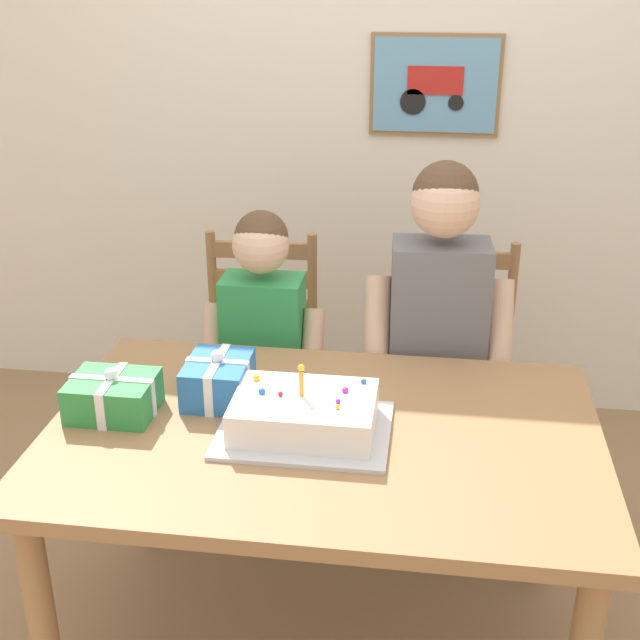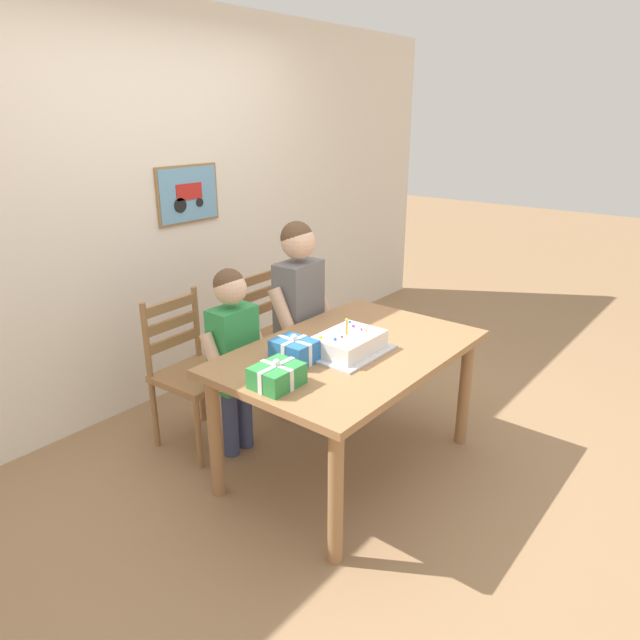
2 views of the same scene
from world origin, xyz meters
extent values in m
plane|color=#997551|center=(0.00, 0.00, 0.00)|extent=(20.00, 20.00, 0.00)
cube|color=silver|center=(0.00, 1.60, 1.30)|extent=(6.40, 0.08, 2.60)
cube|color=olive|center=(0.23, 1.55, 1.39)|extent=(0.51, 0.02, 0.39)
cube|color=#669EC6|center=(0.23, 1.54, 1.39)|extent=(0.48, 0.01, 0.36)
cube|color=red|center=(0.23, 1.54, 1.41)|extent=(0.22, 0.01, 0.11)
cylinder|color=black|center=(0.15, 1.54, 1.32)|extent=(0.10, 0.01, 0.10)
cylinder|color=black|center=(0.31, 1.54, 1.32)|extent=(0.06, 0.01, 0.06)
cube|color=#9E7047|center=(0.00, 0.00, 0.71)|extent=(1.44, 0.94, 0.04)
cylinder|color=#9E7047|center=(-0.64, -0.39, 0.34)|extent=(0.07, 0.07, 0.69)
cylinder|color=#9E7047|center=(0.64, -0.39, 0.34)|extent=(0.07, 0.07, 0.69)
cylinder|color=#9E7047|center=(-0.64, 0.39, 0.34)|extent=(0.07, 0.07, 0.69)
cylinder|color=#9E7047|center=(0.64, 0.39, 0.34)|extent=(0.07, 0.07, 0.69)
cube|color=silver|center=(-0.04, -0.02, 0.74)|extent=(0.44, 0.34, 0.01)
cube|color=white|center=(-0.04, -0.02, 0.79)|extent=(0.36, 0.26, 0.09)
cylinder|color=orange|center=(-0.05, -0.01, 0.87)|extent=(0.01, 0.01, 0.07)
sphere|color=yellow|center=(-0.05, -0.01, 0.91)|extent=(0.02, 0.02, 0.02)
sphere|color=blue|center=(-0.16, -0.01, 0.84)|extent=(0.02, 0.02, 0.02)
sphere|color=purple|center=(0.04, -0.04, 0.84)|extent=(0.01, 0.01, 0.01)
sphere|color=purple|center=(0.05, 0.02, 0.84)|extent=(0.02, 0.02, 0.02)
sphere|color=yellow|center=(-0.18, 0.06, 0.84)|extent=(0.02, 0.02, 0.02)
sphere|color=blue|center=(0.10, 0.08, 0.84)|extent=(0.02, 0.02, 0.02)
sphere|color=red|center=(-0.11, -0.02, 0.84)|extent=(0.01, 0.01, 0.01)
sphere|color=yellow|center=(0.05, -0.07, 0.84)|extent=(0.01, 0.01, 0.01)
cube|color=#2D8E42|center=(-0.57, 0.01, 0.78)|extent=(0.22, 0.18, 0.10)
cube|color=white|center=(-0.57, 0.01, 0.78)|extent=(0.23, 0.02, 0.11)
cube|color=white|center=(-0.57, 0.01, 0.78)|extent=(0.02, 0.19, 0.11)
sphere|color=white|center=(-0.57, 0.01, 0.85)|extent=(0.04, 0.04, 0.04)
cube|color=#286BB7|center=(-0.31, 0.13, 0.79)|extent=(0.17, 0.21, 0.11)
cube|color=white|center=(-0.31, 0.13, 0.79)|extent=(0.17, 0.02, 0.12)
cube|color=white|center=(-0.31, 0.13, 0.79)|extent=(0.02, 0.21, 0.12)
sphere|color=white|center=(-0.31, 0.13, 0.86)|extent=(0.04, 0.04, 0.04)
cube|color=#996B42|center=(-0.36, 0.85, 0.45)|extent=(0.44, 0.44, 0.04)
cylinder|color=#996B42|center=(-0.16, 0.67, 0.21)|extent=(0.04, 0.04, 0.43)
cylinder|color=#996B42|center=(-0.54, 0.65, 0.21)|extent=(0.04, 0.04, 0.43)
cylinder|color=#996B42|center=(-0.18, 1.05, 0.21)|extent=(0.04, 0.04, 0.43)
cylinder|color=#996B42|center=(-0.56, 1.03, 0.21)|extent=(0.04, 0.04, 0.43)
cylinder|color=#996B42|center=(-0.18, 1.05, 0.70)|extent=(0.04, 0.04, 0.45)
cylinder|color=#996B42|center=(-0.56, 1.03, 0.70)|extent=(0.04, 0.04, 0.45)
cube|color=#996B42|center=(-0.37, 1.04, 0.63)|extent=(0.36, 0.04, 0.06)
cube|color=#996B42|center=(-0.37, 1.04, 0.74)|extent=(0.36, 0.04, 0.06)
cube|color=#996B42|center=(-0.37, 1.04, 0.85)|extent=(0.36, 0.04, 0.06)
cube|color=#996B42|center=(0.36, 0.85, 0.45)|extent=(0.43, 0.43, 0.04)
cylinder|color=#996B42|center=(0.56, 0.66, 0.21)|extent=(0.04, 0.04, 0.43)
cylinder|color=#996B42|center=(0.18, 0.65, 0.21)|extent=(0.04, 0.04, 0.43)
cylinder|color=#996B42|center=(0.55, 1.04, 0.21)|extent=(0.04, 0.04, 0.43)
cylinder|color=#996B42|center=(0.17, 1.03, 0.21)|extent=(0.04, 0.04, 0.43)
cylinder|color=#996B42|center=(0.55, 1.04, 0.70)|extent=(0.04, 0.04, 0.45)
cylinder|color=#996B42|center=(0.17, 1.03, 0.70)|extent=(0.04, 0.04, 0.45)
cube|color=#996B42|center=(0.36, 1.04, 0.63)|extent=(0.36, 0.03, 0.06)
cube|color=#996B42|center=(0.36, 1.04, 0.74)|extent=(0.36, 0.03, 0.06)
cube|color=#996B42|center=(0.36, 1.04, 0.85)|extent=(0.36, 0.03, 0.06)
cylinder|color=#38426B|center=(0.35, 0.61, 0.25)|extent=(0.11, 0.11, 0.49)
cylinder|color=#38426B|center=(0.22, 0.60, 0.25)|extent=(0.11, 0.11, 0.49)
cube|color=slate|center=(0.29, 0.61, 0.77)|extent=(0.31, 0.21, 0.56)
cylinder|color=#E0B293|center=(0.48, 0.58, 0.75)|extent=(0.10, 0.24, 0.37)
cylinder|color=#E0B293|center=(0.10, 0.56, 0.75)|extent=(0.10, 0.24, 0.37)
sphere|color=#E0B293|center=(0.29, 0.61, 1.18)|extent=(0.21, 0.21, 0.21)
sphere|color=brown|center=(0.29, 0.62, 1.20)|extent=(0.20, 0.20, 0.20)
cylinder|color=#38426B|center=(-0.22, 0.61, 0.21)|extent=(0.09, 0.09, 0.42)
cylinder|color=#38426B|center=(-0.34, 0.61, 0.21)|extent=(0.09, 0.09, 0.42)
cube|color=#2D934C|center=(-0.28, 0.61, 0.67)|extent=(0.26, 0.16, 0.48)
cylinder|color=#E0B293|center=(-0.12, 0.58, 0.65)|extent=(0.07, 0.20, 0.32)
cylinder|color=#E0B293|center=(-0.45, 0.58, 0.65)|extent=(0.07, 0.20, 0.32)
sphere|color=#E0B293|center=(-0.28, 0.61, 1.02)|extent=(0.18, 0.18, 0.18)
sphere|color=brown|center=(-0.28, 0.62, 1.04)|extent=(0.17, 0.17, 0.17)
camera|label=1|loc=(0.26, -1.88, 1.87)|focal=47.62mm
camera|label=2|loc=(-2.29, -1.63, 1.93)|focal=32.09mm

